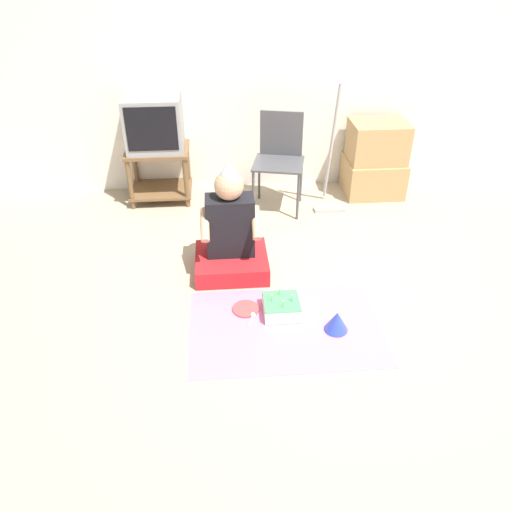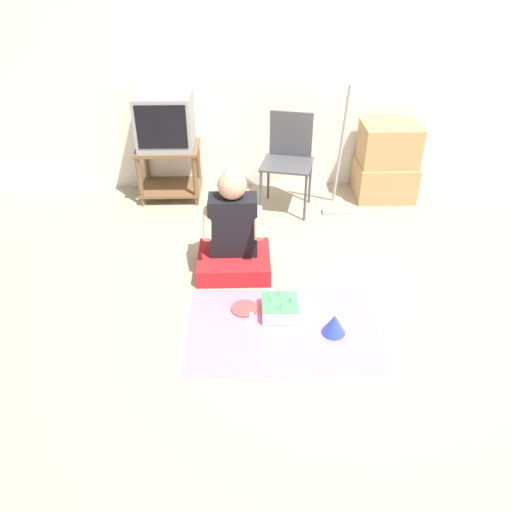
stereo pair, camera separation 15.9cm
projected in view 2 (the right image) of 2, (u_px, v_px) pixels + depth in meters
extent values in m
plane|color=tan|center=(343.00, 321.00, 3.36)|extent=(16.00, 16.00, 0.00)
cube|color=white|center=(315.00, 53.00, 4.46)|extent=(6.40, 0.06, 2.55)
cube|color=brown|center=(168.00, 148.00, 4.64)|extent=(0.58, 0.46, 0.03)
cube|color=brown|center=(172.00, 187.00, 4.87)|extent=(0.58, 0.46, 0.02)
cylinder|color=brown|center=(140.00, 181.00, 4.61)|extent=(0.04, 0.04, 0.51)
cylinder|color=brown|center=(195.00, 180.00, 4.62)|extent=(0.04, 0.04, 0.51)
cylinder|color=brown|center=(147.00, 164.00, 4.93)|extent=(0.04, 0.04, 0.51)
cylinder|color=brown|center=(198.00, 163.00, 4.95)|extent=(0.04, 0.04, 0.51)
cube|color=#99999E|center=(165.00, 121.00, 4.51)|extent=(0.50, 0.44, 0.48)
cube|color=black|center=(161.00, 127.00, 4.31)|extent=(0.44, 0.01, 0.38)
cube|color=#4C4C51|center=(287.00, 164.00, 4.44)|extent=(0.52, 0.49, 0.02)
cube|color=#4C4C51|center=(291.00, 135.00, 4.48)|extent=(0.38, 0.11, 0.41)
cylinder|color=#4C4C51|center=(261.00, 194.00, 4.45)|extent=(0.02, 0.02, 0.45)
cylinder|color=#4C4C51|center=(305.00, 198.00, 4.38)|extent=(0.02, 0.02, 0.45)
cylinder|color=#4C4C51|center=(268.00, 177.00, 4.74)|extent=(0.02, 0.02, 0.45)
cylinder|color=#4C4C51|center=(310.00, 181.00, 4.68)|extent=(0.02, 0.02, 0.45)
cube|color=tan|center=(384.00, 179.00, 4.84)|extent=(0.55, 0.47, 0.34)
cube|color=tan|center=(389.00, 144.00, 4.64)|extent=(0.52, 0.41, 0.37)
cube|color=#B2ADA3|center=(337.00, 211.00, 4.61)|extent=(0.28, 0.09, 0.03)
cylinder|color=#B7B7BC|center=(341.00, 146.00, 4.39)|extent=(0.03, 0.28, 1.14)
cube|color=red|center=(234.00, 262.00, 3.82)|extent=(0.54, 0.48, 0.14)
cube|color=black|center=(233.00, 225.00, 3.69)|extent=(0.35, 0.20, 0.46)
sphere|color=tan|center=(232.00, 185.00, 3.51)|extent=(0.21, 0.21, 0.21)
cone|color=silver|center=(232.00, 167.00, 3.44)|extent=(0.12, 0.12, 0.09)
cylinder|color=tan|center=(207.00, 223.00, 3.56)|extent=(0.06, 0.24, 0.20)
cylinder|color=tan|center=(258.00, 223.00, 3.57)|extent=(0.06, 0.24, 0.20)
cube|color=pink|center=(283.00, 328.00, 3.29)|extent=(1.26, 0.84, 0.01)
cube|color=white|center=(280.00, 308.00, 3.39)|extent=(0.25, 0.25, 0.09)
cube|color=#4CB266|center=(280.00, 302.00, 3.36)|extent=(0.24, 0.24, 0.01)
cylinder|color=#4C7FE5|center=(291.00, 300.00, 3.34)|extent=(0.01, 0.01, 0.05)
sphere|color=#FFCC4C|center=(291.00, 296.00, 3.32)|extent=(0.01, 0.01, 0.01)
cylinder|color=#66C666|center=(279.00, 293.00, 3.40)|extent=(0.01, 0.01, 0.05)
sphere|color=#FFCC4C|center=(279.00, 290.00, 3.38)|extent=(0.01, 0.01, 0.01)
cylinder|color=#66C666|center=(270.00, 300.00, 3.34)|extent=(0.01, 0.01, 0.05)
sphere|color=#FFCC4C|center=(270.00, 296.00, 3.33)|extent=(0.01, 0.01, 0.01)
cylinder|color=#66C666|center=(281.00, 306.00, 3.29)|extent=(0.01, 0.01, 0.05)
sphere|color=#FFCC4C|center=(281.00, 302.00, 3.27)|extent=(0.01, 0.01, 0.01)
cone|color=blue|center=(334.00, 324.00, 3.21)|extent=(0.16, 0.16, 0.14)
cylinder|color=#D84C4C|center=(245.00, 308.00, 3.45)|extent=(0.19, 0.19, 0.01)
ellipsoid|color=white|center=(251.00, 314.00, 3.39)|extent=(0.04, 0.05, 0.01)
cube|color=white|center=(248.00, 321.00, 3.34)|extent=(0.04, 0.10, 0.01)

